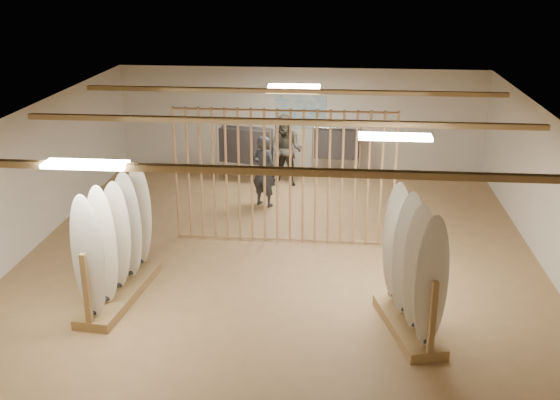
# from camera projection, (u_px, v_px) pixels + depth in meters

# --- Properties ---
(floor) EXTENTS (12.00, 12.00, 0.00)m
(floor) POSITION_uv_depth(u_px,v_px,m) (280.00, 257.00, 12.83)
(floor) COLOR #A17A4E
(floor) RESTS_ON ground
(ceiling) EXTENTS (12.00, 12.00, 0.00)m
(ceiling) POSITION_uv_depth(u_px,v_px,m) (280.00, 117.00, 11.87)
(ceiling) COLOR gray
(ceiling) RESTS_ON ground
(wall_back) EXTENTS (12.00, 0.00, 12.00)m
(wall_back) POSITION_uv_depth(u_px,v_px,m) (300.00, 119.00, 17.96)
(wall_back) COLOR beige
(wall_back) RESTS_ON ground
(wall_front) EXTENTS (12.00, 0.00, 12.00)m
(wall_front) POSITION_uv_depth(u_px,v_px,m) (225.00, 380.00, 6.74)
(wall_front) COLOR beige
(wall_front) RESTS_ON ground
(wall_left) EXTENTS (0.00, 12.00, 12.00)m
(wall_left) POSITION_uv_depth(u_px,v_px,m) (26.00, 182.00, 12.79)
(wall_left) COLOR beige
(wall_left) RESTS_ON ground
(wall_right) EXTENTS (0.00, 12.00, 12.00)m
(wall_right) POSITION_uv_depth(u_px,v_px,m) (553.00, 198.00, 11.91)
(wall_right) COLOR beige
(wall_right) RESTS_ON ground
(ceiling_slats) EXTENTS (9.50, 6.12, 0.10)m
(ceiling_slats) POSITION_uv_depth(u_px,v_px,m) (280.00, 122.00, 11.90)
(ceiling_slats) COLOR #9A7846
(ceiling_slats) RESTS_ON ground
(light_panels) EXTENTS (1.20, 0.35, 0.06)m
(light_panels) POSITION_uv_depth(u_px,v_px,m) (280.00, 120.00, 11.89)
(light_panels) COLOR white
(light_panels) RESTS_ON ground
(bamboo_partition) EXTENTS (4.45, 0.05, 2.78)m
(bamboo_partition) POSITION_uv_depth(u_px,v_px,m) (284.00, 177.00, 13.10)
(bamboo_partition) COLOR #AB7F53
(bamboo_partition) RESTS_ON ground
(poster) EXTENTS (1.40, 0.03, 0.90)m
(poster) POSITION_uv_depth(u_px,v_px,m) (301.00, 112.00, 17.88)
(poster) COLOR #326FB1
(poster) RESTS_ON ground
(rack_left) EXTENTS (0.85, 2.38, 2.21)m
(rack_left) POSITION_uv_depth(u_px,v_px,m) (117.00, 258.00, 11.03)
(rack_left) COLOR #9A7846
(rack_left) RESTS_ON floor
(rack_right) EXTENTS (1.04, 1.93, 2.14)m
(rack_right) POSITION_uv_depth(u_px,v_px,m) (411.00, 289.00, 10.06)
(rack_right) COLOR #9A7846
(rack_right) RESTS_ON floor
(clothing_rack_a) EXTENTS (1.43, 0.64, 1.56)m
(clothing_rack_a) POSITION_uv_depth(u_px,v_px,m) (246.00, 145.00, 16.82)
(clothing_rack_a) COLOR silver
(clothing_rack_a) RESTS_ON floor
(clothing_rack_b) EXTENTS (1.26, 0.40, 1.35)m
(clothing_rack_b) POSITION_uv_depth(u_px,v_px,m) (337.00, 144.00, 17.49)
(clothing_rack_b) COLOR silver
(clothing_rack_b) RESTS_ON floor
(shopper_a) EXTENTS (0.84, 0.73, 1.93)m
(shopper_a) POSITION_uv_depth(u_px,v_px,m) (264.00, 166.00, 15.27)
(shopper_a) COLOR #282B31
(shopper_a) RESTS_ON floor
(shopper_b) EXTENTS (1.20, 1.05, 2.09)m
(shopper_b) POSITION_uv_depth(u_px,v_px,m) (286.00, 146.00, 16.67)
(shopper_b) COLOR #302C25
(shopper_b) RESTS_ON floor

